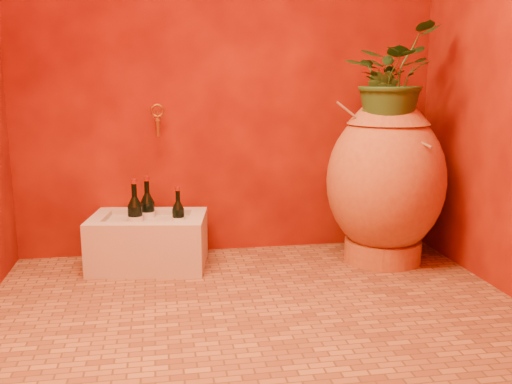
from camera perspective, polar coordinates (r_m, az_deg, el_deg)
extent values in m
plane|color=#9C6033|center=(2.65, 0.17, -12.00)|extent=(2.50, 2.50, 0.00)
cube|color=#5B0B05|center=(3.42, -2.83, 14.75)|extent=(2.50, 0.02, 2.50)
cylinder|color=#B37132|center=(3.42, 12.53, -5.66)|extent=(0.57, 0.57, 0.13)
ellipsoid|color=#B37132|center=(3.32, 12.83, 1.09)|extent=(0.86, 0.86, 0.84)
cone|color=#B37132|center=(3.28, 13.13, 7.76)|extent=(0.59, 0.59, 0.13)
torus|color=#B37132|center=(3.27, 13.19, 9.04)|extent=(0.36, 0.36, 0.05)
cylinder|color=olive|center=(3.21, 12.06, 5.62)|extent=(0.45, 0.13, 0.36)
cylinder|color=olive|center=(3.17, 13.58, 6.14)|extent=(0.29, 0.36, 0.18)
cylinder|color=olive|center=(3.25, 15.27, 6.52)|extent=(0.19, 0.36, 0.17)
cube|color=beige|center=(3.27, -10.66, -5.09)|extent=(0.69, 0.52, 0.26)
cube|color=beige|center=(3.40, -10.73, -1.90)|extent=(0.63, 0.18, 0.03)
cube|color=beige|center=(3.07, -10.80, -3.37)|extent=(0.63, 0.18, 0.03)
cube|color=beige|center=(3.25, -15.59, -2.75)|extent=(0.12, 0.27, 0.03)
cube|color=beige|center=(3.24, -5.92, -2.43)|extent=(0.12, 0.27, 0.03)
cylinder|color=black|center=(3.32, -10.75, -2.61)|extent=(0.08, 0.08, 0.19)
cone|color=black|center=(3.30, -10.83, -0.57)|extent=(0.08, 0.08, 0.05)
cylinder|color=black|center=(3.28, -10.87, 0.51)|extent=(0.03, 0.03, 0.07)
cylinder|color=maroon|center=(3.27, -10.90, 1.33)|extent=(0.03, 0.03, 0.03)
cylinder|color=silver|center=(3.32, -10.75, -2.61)|extent=(0.08, 0.08, 0.08)
cylinder|color=black|center=(3.25, -7.75, -3.10)|extent=(0.07, 0.07, 0.16)
cone|color=black|center=(3.22, -7.80, -1.32)|extent=(0.07, 0.07, 0.05)
cylinder|color=black|center=(3.21, -7.83, -0.37)|extent=(0.02, 0.02, 0.06)
cylinder|color=maroon|center=(3.20, -7.85, 0.34)|extent=(0.03, 0.03, 0.02)
cylinder|color=silver|center=(3.25, -7.75, -3.10)|extent=(0.07, 0.07, 0.07)
cylinder|color=black|center=(3.22, -11.96, -3.08)|extent=(0.08, 0.08, 0.19)
cone|color=black|center=(3.19, -12.05, -0.93)|extent=(0.08, 0.08, 0.05)
cylinder|color=black|center=(3.18, -12.10, 0.20)|extent=(0.03, 0.03, 0.08)
cylinder|color=maroon|center=(3.17, -12.13, 1.06)|extent=(0.03, 0.03, 0.03)
cylinder|color=silver|center=(3.22, -11.96, -3.08)|extent=(0.08, 0.08, 0.09)
cylinder|color=#A47A25|center=(3.32, -9.82, 7.10)|extent=(0.03, 0.15, 0.03)
cylinder|color=#A47A25|center=(3.25, -9.79, 6.25)|extent=(0.02, 0.02, 0.09)
torus|color=#A47A25|center=(3.32, -9.85, 8.03)|extent=(0.08, 0.01, 0.08)
cylinder|color=#A47A25|center=(3.32, -9.83, 7.56)|extent=(0.01, 0.01, 0.05)
imported|color=#264F1C|center=(3.26, 13.26, 11.07)|extent=(0.69, 0.69, 0.58)
imported|color=#264F1C|center=(3.21, 12.27, 8.47)|extent=(0.25, 0.26, 0.37)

